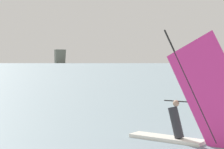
# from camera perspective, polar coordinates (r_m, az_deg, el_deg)

# --- Properties ---
(windsurfer) EXTENTS (3.26, 3.68, 4.09)m
(windsurfer) POSITION_cam_1_polar(r_m,az_deg,el_deg) (12.57, 11.82, -5.85)
(windsurfer) COLOR white
(windsurfer) RESTS_ON ground_plane
(distant_headland) EXTENTS (886.18, 557.58, 36.72)m
(distant_headland) POSITION_cam_1_polar(r_m,az_deg,el_deg) (1343.70, 5.59, 2.57)
(distant_headland) COLOR #60665B
(distant_headland) RESTS_ON ground_plane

